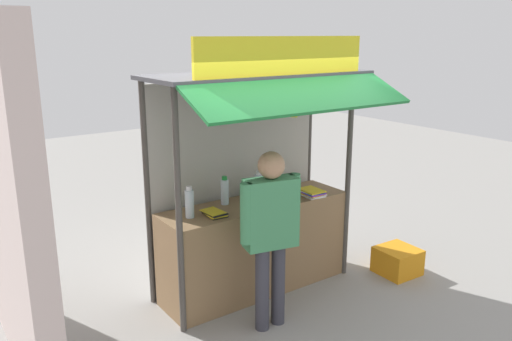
{
  "coord_description": "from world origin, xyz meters",
  "views": [
    {
      "loc": [
        -2.99,
        -4.2,
        2.73
      ],
      "look_at": [
        0.0,
        0.0,
        1.35
      ],
      "focal_mm": 35.94,
      "sensor_mm": 36.0,
      "label": 1
    }
  ],
  "objects": [
    {
      "name": "magazine_stack_mid_right",
      "position": [
        -0.57,
        -0.1,
        1.02
      ],
      "size": [
        0.2,
        0.26,
        0.04
      ],
      "color": "black",
      "rests_on": "stall_counter"
    },
    {
      "name": "banana_bunch_inner_left",
      "position": [
        0.17,
        -0.4,
        2.02
      ],
      "size": [
        0.09,
        0.09,
        0.29
      ],
      "color": "#332D23"
    },
    {
      "name": "stall_structure",
      "position": [
        0.0,
        0.07,
        1.61
      ],
      "size": [
        2.31,
        1.41,
        2.71
      ],
      "color": "#4C4742",
      "rests_on": "ground"
    },
    {
      "name": "water_bottle_far_left",
      "position": [
        -0.79,
        0.0,
        1.14
      ],
      "size": [
        0.09,
        0.09,
        0.31
      ],
      "color": "silver",
      "rests_on": "stall_counter"
    },
    {
      "name": "vendor_person",
      "position": [
        -0.33,
        -0.7,
        1.04
      ],
      "size": [
        0.65,
        0.31,
        1.72
      ],
      "rotation": [
        0.0,
        0.0,
        -0.22
      ],
      "color": "#383842",
      "rests_on": "ground"
    },
    {
      "name": "water_bottle_front_left",
      "position": [
        0.07,
        0.06,
        1.14
      ],
      "size": [
        0.09,
        0.09,
        0.32
      ],
      "color": "silver",
      "rests_on": "stall_counter"
    },
    {
      "name": "stall_counter",
      "position": [
        0.0,
        0.0,
        0.5
      ],
      "size": [
        2.11,
        0.6,
        1.0
      ],
      "primitive_type": "cube",
      "color": "olive",
      "rests_on": "ground"
    },
    {
      "name": "water_bottle_right",
      "position": [
        0.27,
        0.09,
        1.14
      ],
      "size": [
        0.09,
        0.09,
        0.31
      ],
      "color": "silver",
      "rests_on": "stall_counter"
    },
    {
      "name": "banana_bunch_leftmost",
      "position": [
        0.51,
        -0.4,
        2.05
      ],
      "size": [
        0.1,
        0.1,
        0.25
      ],
      "color": "#332D23"
    },
    {
      "name": "magazine_stack_rear_center",
      "position": [
        0.63,
        -0.16,
        1.03
      ],
      "size": [
        0.25,
        0.3,
        0.07
      ],
      "color": "white",
      "rests_on": "stall_counter"
    },
    {
      "name": "banana_bunch_rightmost",
      "position": [
        -0.5,
        -0.4,
        2.04
      ],
      "size": [
        0.11,
        0.11,
        0.26
      ],
      "color": "#332D23"
    },
    {
      "name": "neighbour_wall",
      "position": [
        -2.35,
        0.3,
        1.44
      ],
      "size": [
        0.2,
        2.4,
        2.88
      ],
      "primitive_type": "cube",
      "color": "beige",
      "rests_on": "ground"
    },
    {
      "name": "water_bottle_mid_left",
      "position": [
        -0.3,
        0.14,
        1.14
      ],
      "size": [
        0.08,
        0.08,
        0.3
      ],
      "color": "silver",
      "rests_on": "stall_counter"
    },
    {
      "name": "plastic_crate",
      "position": [
        1.56,
        -0.67,
        0.15
      ],
      "size": [
        0.46,
        0.46,
        0.31
      ],
      "primitive_type": "cube",
      "rotation": [
        0.0,
        0.0,
        -0.04
      ],
      "color": "orange",
      "rests_on": "ground"
    },
    {
      "name": "ground_plane",
      "position": [
        0.0,
        0.0,
        0.0
      ],
      "size": [
        20.0,
        20.0,
        0.0
      ],
      "primitive_type": "plane",
      "color": "gray"
    }
  ]
}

